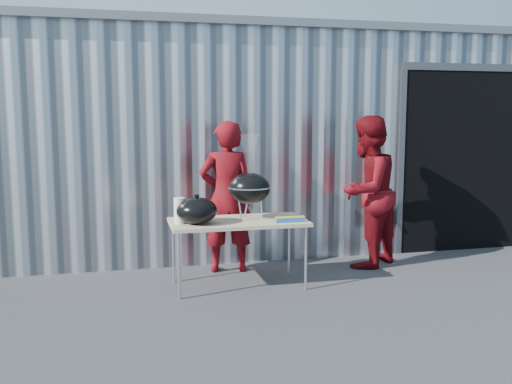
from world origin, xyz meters
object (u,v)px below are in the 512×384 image
object	(u,v)px
folding_table	(238,224)
person_cook	(227,197)
kettle_grill	(249,182)
person_bystander	(367,192)

from	to	relation	value
folding_table	person_cook	distance (m)	0.68
folding_table	person_cook	xyz separation A→B (m)	(-0.00, 0.65, 0.21)
folding_table	kettle_grill	distance (m)	0.48
kettle_grill	folding_table	bearing A→B (deg)	-157.88
folding_table	person_bystander	size ratio (longest dim) A/B	0.79
folding_table	person_bystander	world-z (taller)	person_bystander
kettle_grill	person_bystander	world-z (taller)	person_bystander
folding_table	kettle_grill	world-z (taller)	kettle_grill
folding_table	kettle_grill	size ratio (longest dim) A/B	1.59
person_cook	person_bystander	xyz separation A→B (m)	(1.75, -0.18, 0.03)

